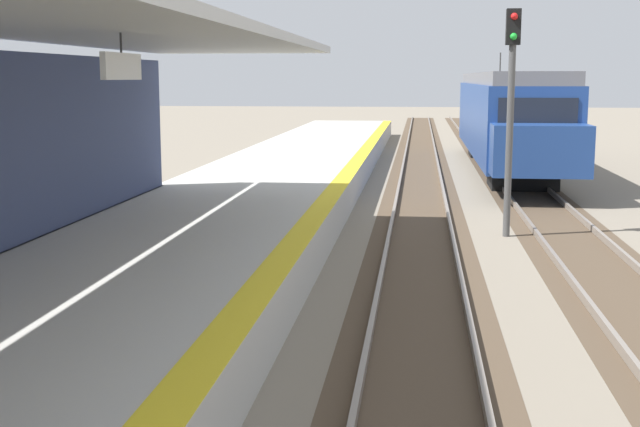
{
  "coord_description": "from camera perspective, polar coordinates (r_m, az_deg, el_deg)",
  "views": [
    {
      "loc": [
        1.82,
        0.57,
        3.67
      ],
      "look_at": [
        0.69,
        10.29,
        2.1
      ],
      "focal_mm": 47.68,
      "sensor_mm": 36.0,
      "label": 1
    }
  ],
  "objects": [
    {
      "name": "approaching_train",
      "position": [
        34.72,
        12.49,
        6.42
      ],
      "size": [
        2.93,
        19.6,
        4.76
      ],
      "color": "navy",
      "rests_on": "ground"
    },
    {
      "name": "track_pair_middle",
      "position": [
        20.07,
        16.53,
        -1.67
      ],
      "size": [
        2.34,
        120.0,
        0.16
      ],
      "color": "#4C3D2D",
      "rests_on": "ground"
    },
    {
      "name": "station_platform",
      "position": [
        16.34,
        -8.82,
        -2.36
      ],
      "size": [
        5.0,
        80.0,
        0.91
      ],
      "color": "#B7B5AD",
      "rests_on": "ground"
    },
    {
      "name": "track_pair_nearest_platform",
      "position": [
        19.76,
        6.77,
        -1.52
      ],
      "size": [
        2.34,
        120.0,
        0.16
      ],
      "color": "#4C3D2D",
      "rests_on": "ground"
    },
    {
      "name": "rail_signal_post",
      "position": [
        20.01,
        12.69,
        7.52
      ],
      "size": [
        0.32,
        0.34,
        5.2
      ],
      "color": "#4C4C4C",
      "rests_on": "ground"
    }
  ]
}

